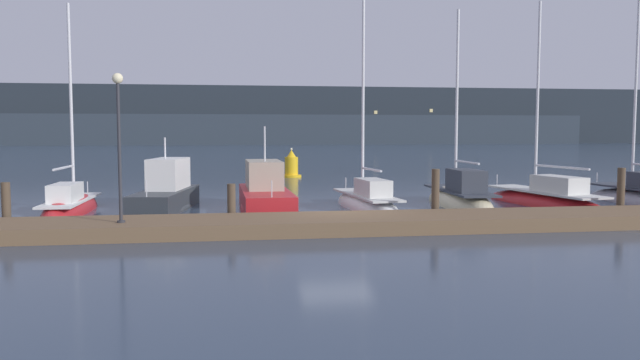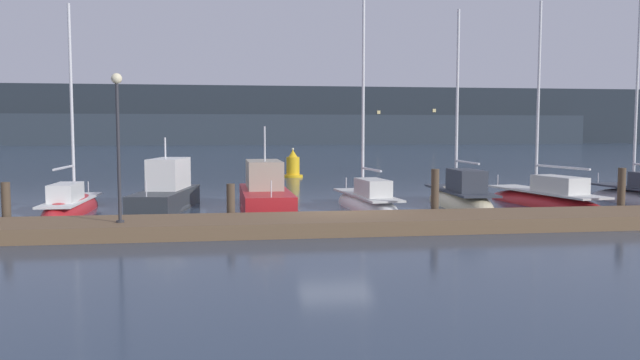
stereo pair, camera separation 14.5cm
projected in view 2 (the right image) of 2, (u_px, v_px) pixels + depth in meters
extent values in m
plane|color=#2D3D51|center=(336.00, 223.00, 21.59)|extent=(400.00, 400.00, 0.00)
cube|color=brown|center=(344.00, 223.00, 20.02)|extent=(45.62, 2.80, 0.45)
cylinder|color=#4C3D2D|center=(6.00, 206.00, 20.09)|extent=(0.28, 0.28, 1.54)
cylinder|color=#4C3D2D|center=(231.00, 204.00, 21.11)|extent=(0.28, 0.28, 1.40)
cylinder|color=#4C3D2D|center=(435.00, 195.00, 22.10)|extent=(0.28, 0.28, 1.84)
cylinder|color=#4C3D2D|center=(621.00, 192.00, 23.11)|extent=(0.28, 0.28, 1.82)
ellipsoid|color=red|center=(72.00, 212.00, 24.60)|extent=(1.55, 6.35, 1.35)
cube|color=silver|center=(71.00, 200.00, 24.57)|extent=(1.31, 5.33, 0.08)
cube|color=silver|center=(66.00, 192.00, 23.78)|extent=(0.92, 2.03, 0.68)
cylinder|color=silver|center=(72.00, 102.00, 24.76)|extent=(0.12, 0.12, 7.72)
cylinder|color=silver|center=(64.00, 168.00, 23.59)|extent=(0.11, 2.77, 0.09)
cylinder|color=silver|center=(88.00, 187.00, 27.43)|extent=(0.04, 0.04, 0.50)
ellipsoid|color=#2D3338|center=(166.00, 210.00, 25.20)|extent=(2.73, 6.25, 0.97)
cube|color=#2D3338|center=(165.00, 200.00, 25.17)|extent=(2.49, 5.63, 0.81)
cube|color=silver|center=(169.00, 173.00, 25.69)|extent=(1.62, 2.82, 1.26)
cube|color=black|center=(176.00, 167.00, 26.88)|extent=(1.09, 0.42, 0.56)
cylinder|color=silver|center=(165.00, 148.00, 25.12)|extent=(0.07, 0.07, 0.86)
cylinder|color=silver|center=(146.00, 188.00, 22.58)|extent=(0.04, 0.04, 0.60)
ellipsoid|color=red|center=(265.00, 210.00, 25.07)|extent=(2.14, 6.98, 1.17)
cube|color=red|center=(265.00, 200.00, 25.03)|extent=(1.97, 6.28, 0.83)
cube|color=#A39984|center=(264.00, 174.00, 25.64)|extent=(1.43, 3.08, 1.14)
cube|color=black|center=(262.00, 168.00, 26.99)|extent=(1.21, 0.26, 0.51)
cylinder|color=silver|center=(265.00, 144.00, 24.99)|extent=(0.07, 0.07, 1.40)
cylinder|color=silver|center=(271.00, 189.00, 22.11)|extent=(0.04, 0.04, 0.60)
ellipsoid|color=white|center=(366.00, 208.00, 25.70)|extent=(2.24, 6.59, 1.38)
cube|color=silver|center=(367.00, 195.00, 25.66)|extent=(1.88, 5.53, 0.08)
cube|color=silver|center=(373.00, 188.00, 24.88)|extent=(1.16, 2.15, 0.67)
cylinder|color=silver|center=(363.00, 84.00, 25.80)|extent=(0.12, 0.12, 9.13)
cylinder|color=silver|center=(372.00, 170.00, 24.97)|extent=(0.32, 2.26, 0.09)
cylinder|color=silver|center=(346.00, 183.00, 28.51)|extent=(0.04, 0.04, 0.50)
ellipsoid|color=beige|center=(459.00, 206.00, 26.58)|extent=(2.04, 6.60, 1.66)
cube|color=#333842|center=(460.00, 190.00, 26.53)|extent=(1.71, 5.54, 0.08)
cube|color=#333842|center=(466.00, 180.00, 25.71)|extent=(1.16, 2.13, 0.90)
cylinder|color=silver|center=(457.00, 100.00, 26.74)|extent=(0.12, 0.12, 7.68)
cylinder|color=silver|center=(467.00, 162.00, 25.59)|extent=(0.18, 2.74, 0.09)
cylinder|color=silver|center=(439.00, 179.00, 29.49)|extent=(0.04, 0.04, 0.50)
ellipsoid|color=red|center=(544.00, 205.00, 26.71)|extent=(3.11, 7.67, 1.17)
cube|color=silver|center=(545.00, 192.00, 26.66)|extent=(2.61, 6.45, 0.08)
cube|color=silver|center=(559.00, 184.00, 25.79)|extent=(1.49, 2.55, 0.68)
cylinder|color=silver|center=(538.00, 97.00, 26.91)|extent=(0.12, 0.12, 8.14)
cylinder|color=silver|center=(562.00, 167.00, 25.62)|extent=(0.67, 3.18, 0.09)
cylinder|color=silver|center=(498.00, 180.00, 29.89)|extent=(0.04, 0.04, 0.50)
cylinder|color=silver|center=(637.00, 86.00, 27.48)|extent=(0.12, 0.12, 9.02)
cylinder|color=silver|center=(598.00, 178.00, 30.22)|extent=(0.04, 0.04, 0.50)
cylinder|color=gold|center=(293.00, 176.00, 42.96)|extent=(1.37, 1.37, 0.16)
cylinder|color=gold|center=(293.00, 166.00, 42.91)|extent=(0.91, 0.91, 1.23)
cone|color=gold|center=(293.00, 153.00, 42.84)|extent=(0.64, 0.64, 0.50)
sphere|color=#F9EAB7|center=(293.00, 149.00, 42.81)|extent=(0.16, 0.16, 0.16)
cylinder|color=#2D2D33|center=(120.00, 221.00, 18.69)|extent=(0.24, 0.24, 0.06)
cylinder|color=#2D2D33|center=(118.00, 152.00, 18.53)|extent=(0.10, 0.10, 4.08)
sphere|color=#F9EAB7|center=(117.00, 78.00, 18.36)|extent=(0.32, 0.32, 0.32)
cube|color=#232B33|center=(245.00, 116.00, 154.16)|extent=(240.00, 16.00, 13.81)
cube|color=#2C363F|center=(285.00, 130.00, 145.84)|extent=(144.00, 10.00, 6.88)
cube|color=#F4DB8C|center=(43.00, 120.00, 139.93)|extent=(0.80, 0.10, 0.80)
cube|color=#F4DB8C|center=(379.00, 112.00, 150.64)|extent=(0.80, 0.10, 0.80)
cube|color=#F4DB8C|center=(6.00, 140.00, 139.16)|extent=(0.80, 0.10, 0.80)
cube|color=#F4DB8C|center=(426.00, 131.00, 152.69)|extent=(0.80, 0.10, 0.80)
cube|color=#F4DB8C|center=(277.00, 121.00, 147.34)|extent=(0.80, 0.10, 0.80)
cube|color=#F4DB8C|center=(0.00, 128.00, 138.78)|extent=(0.80, 0.10, 0.80)
cube|color=#F4DB8C|center=(434.00, 111.00, 152.57)|extent=(0.80, 0.10, 0.80)
cube|color=#F4DB8C|center=(269.00, 127.00, 147.17)|extent=(0.80, 0.10, 0.80)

